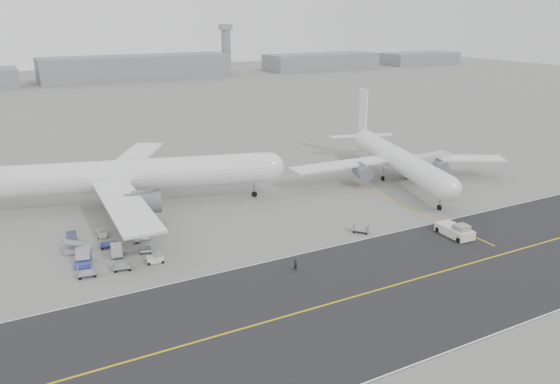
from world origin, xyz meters
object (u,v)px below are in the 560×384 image
control_tower (226,48)px  pushback_tug (455,231)px  airliner_a (128,175)px  airliner_b (397,158)px  jet_bridge (425,163)px  ground_crew_a (295,265)px

control_tower → pushback_tug: (-72.78, -273.67, -15.20)m
airliner_a → pushback_tug: airliner_a is taller
airliner_b → pushback_tug: size_ratio=5.72×
jet_bridge → control_tower: bearing=68.8°
control_tower → jet_bridge: 251.20m
control_tower → ground_crew_a: bearing=-111.0°
airliner_b → jet_bridge: 6.77m
airliner_b → airliner_a: bearing=-175.4°
pushback_tug → jet_bridge: (18.92, 28.61, 3.26)m
pushback_tug → jet_bridge: bearing=59.0°
control_tower → airliner_a: 259.25m
pushback_tug → jet_bridge: size_ratio=0.55×
airliner_b → ground_crew_a: bearing=-130.1°
ground_crew_a → control_tower: bearing=57.9°
airliner_b → pushback_tug: 34.65m
pushback_tug → control_tower: bearing=77.6°
airliner_a → ground_crew_a: airliner_a is taller
airliner_a → airliner_b: size_ratio=1.22×
airliner_a → airliner_b: airliner_a is taller
control_tower → jet_bridge: bearing=-102.4°
airliner_a → ground_crew_a: bearing=-144.7°
control_tower → ground_crew_a: 291.83m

